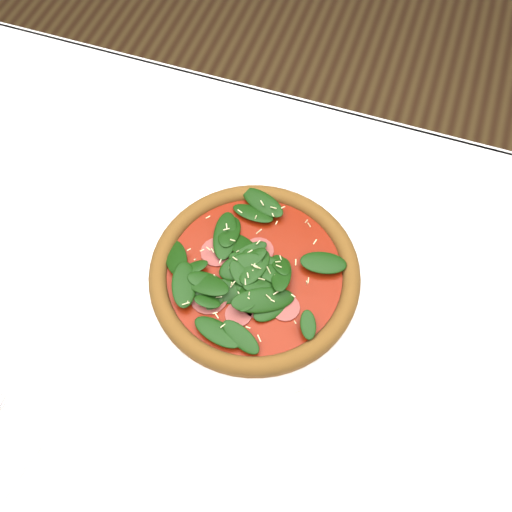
% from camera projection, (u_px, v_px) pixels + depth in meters
% --- Properties ---
extents(ground, '(6.00, 6.00, 0.00)m').
position_uv_depth(ground, '(234.00, 441.00, 1.38)').
color(ground, brown).
rests_on(ground, ground).
extents(dining_table, '(1.21, 0.81, 0.75)m').
position_uv_depth(dining_table, '(219.00, 350.00, 0.81)').
color(dining_table, white).
rests_on(dining_table, ground).
extents(plate, '(0.31, 0.31, 0.01)m').
position_uv_depth(plate, '(255.00, 278.00, 0.74)').
color(plate, white).
rests_on(plate, dining_table).
extents(pizza, '(0.35, 0.35, 0.04)m').
position_uv_depth(pizza, '(255.00, 272.00, 0.73)').
color(pizza, brown).
rests_on(pizza, plate).
extents(saucer_far, '(0.16, 0.16, 0.01)m').
position_uv_depth(saucer_far, '(496.00, 245.00, 0.77)').
color(saucer_far, white).
rests_on(saucer_far, dining_table).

